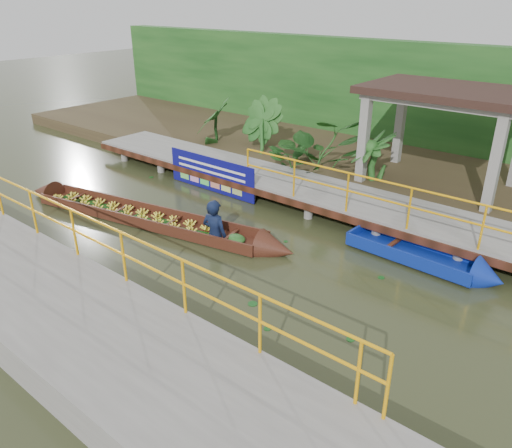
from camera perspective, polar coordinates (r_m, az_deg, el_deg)
The scene contains 10 objects.
ground at distance 12.19m, azimuth -5.10°, elevation -2.07°, with size 80.00×80.00×0.00m, color #292F17.
land_strip at distance 17.81m, azimuth 12.06°, elevation 7.06°, with size 30.00×8.00×0.45m, color #35291A.
far_dock at distance 14.40m, azimuth 4.45°, elevation 4.36°, with size 16.00×2.06×1.66m.
near_dock at distance 9.18m, azimuth -19.38°, elevation -11.26°, with size 18.00×2.40×1.73m.
pavilion at distance 14.98m, azimuth 21.04°, elevation 12.93°, with size 4.40×3.00×3.00m.
foliage_backdrop at distance 19.59m, azimuth 16.12°, elevation 13.61°, with size 30.00×0.80×4.00m, color #154316.
vendor_boat at distance 13.10m, azimuth -10.86°, elevation 1.13°, with size 8.54×2.50×2.28m.
moored_blue_boat at distance 11.59m, azimuth 21.17°, elevation -4.48°, with size 3.50×1.06×0.82m.
blue_banner at distance 15.16m, azimuth -5.16°, elevation 5.71°, with size 3.39×0.04×1.06m.
tropical_plants at distance 15.15m, azimuth 12.17°, elevation 7.89°, with size 14.24×1.24×1.54m.
Camera 1 is at (7.73, -7.66, 5.49)m, focal length 35.00 mm.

